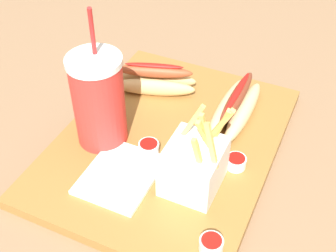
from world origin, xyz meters
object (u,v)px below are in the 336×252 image
object	(u,v)px
hot_dog_1	(236,106)
ketchup_cup_2	(211,244)
ketchup_cup_3	(236,162)
fries_basket	(194,165)
napkin_stack	(120,175)
soda_cup	(99,100)
hot_dog_2	(154,80)
ketchup_cup_1	(149,147)

from	to	relation	value
hot_dog_1	ketchup_cup_2	distance (m)	0.29
ketchup_cup_3	fries_basket	bearing A→B (deg)	141.98
ketchup_cup_2	napkin_stack	world-z (taller)	ketchup_cup_2
ketchup_cup_2	ketchup_cup_3	distance (m)	0.16
soda_cup	ketchup_cup_2	distance (m)	0.29
hot_dog_1	napkin_stack	world-z (taller)	hot_dog_1
hot_dog_2	ketchup_cup_1	bearing A→B (deg)	-157.22
napkin_stack	ketchup_cup_3	bearing A→B (deg)	-58.49
hot_dog_2	ketchup_cup_1	size ratio (longest dim) A/B	4.85
hot_dog_2	ketchup_cup_2	size ratio (longest dim) A/B	5.03
hot_dog_1	ketchup_cup_1	world-z (taller)	hot_dog_1
ketchup_cup_1	ketchup_cup_3	world-z (taller)	ketchup_cup_1
hot_dog_2	ketchup_cup_2	world-z (taller)	hot_dog_2
ketchup_cup_3	napkin_stack	world-z (taller)	ketchup_cup_3
fries_basket	ketchup_cup_1	bearing A→B (deg)	70.95
hot_dog_1	fries_basket	bearing A→B (deg)	177.82
hot_dog_1	ketchup_cup_3	size ratio (longest dim) A/B	5.41
ketchup_cup_3	napkin_stack	size ratio (longest dim) A/B	0.26
ketchup_cup_1	ketchup_cup_2	world-z (taller)	same
hot_dog_1	hot_dog_2	distance (m)	0.17
napkin_stack	ketchup_cup_2	bearing A→B (deg)	-109.98
ketchup_cup_2	napkin_stack	distance (m)	0.19
fries_basket	ketchup_cup_1	world-z (taller)	fries_basket
soda_cup	fries_basket	world-z (taller)	soda_cup
hot_dog_2	soda_cup	bearing A→B (deg)	172.11
ketchup_cup_2	ketchup_cup_3	size ratio (longest dim) A/B	1.00
fries_basket	hot_dog_2	bearing A→B (deg)	40.04
hot_dog_1	ketchup_cup_3	distance (m)	0.13
ketchup_cup_2	napkin_stack	bearing A→B (deg)	70.02
soda_cup	ketchup_cup_3	size ratio (longest dim) A/B	7.39
soda_cup	hot_dog_1	xyz separation A→B (m)	(0.15, -0.19, -0.06)
hot_dog_2	ketchup_cup_1	distance (m)	0.17
ketchup_cup_1	ketchup_cup_2	bearing A→B (deg)	-129.43
hot_dog_1	napkin_stack	xyz separation A→B (m)	(-0.22, 0.12, -0.02)
soda_cup	napkin_stack	bearing A→B (deg)	-133.11
soda_cup	ketchup_cup_2	bearing A→B (deg)	-117.85
ketchup_cup_2	soda_cup	bearing A→B (deg)	62.15
fries_basket	hot_dog_2	world-z (taller)	fries_basket
ketchup_cup_1	hot_dog_2	bearing A→B (deg)	22.78
hot_dog_1	ketchup_cup_3	world-z (taller)	hot_dog_1
fries_basket	ketchup_cup_2	bearing A→B (deg)	-146.10
fries_basket	napkin_stack	xyz separation A→B (m)	(-0.04, 0.11, -0.04)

